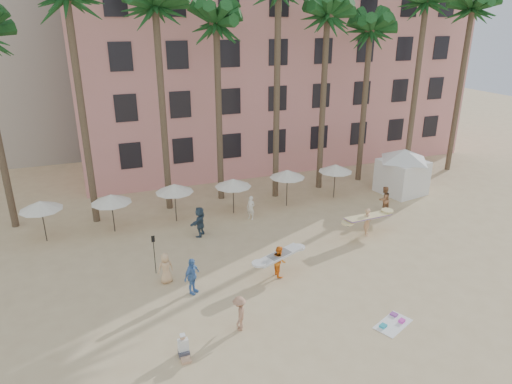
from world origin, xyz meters
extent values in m
plane|color=#D1B789|center=(0.00, 0.00, 0.00)|extent=(120.00, 120.00, 0.00)
cube|color=pink|center=(7.00, 26.00, 8.00)|extent=(35.00, 14.00, 16.00)
cylinder|color=brown|center=(-10.00, 14.50, 7.00)|extent=(0.44, 0.44, 14.00)
cylinder|color=brown|center=(-5.00, 15.00, 6.75)|extent=(0.44, 0.44, 13.50)
cylinder|color=brown|center=(-1.00, 15.50, 6.25)|extent=(0.44, 0.44, 12.50)
cylinder|color=brown|center=(3.00, 14.50, 7.25)|extent=(0.44, 0.44, 14.50)
cylinder|color=brown|center=(7.00, 15.00, 6.50)|extent=(0.44, 0.44, 13.00)
cylinder|color=brown|center=(11.00, 15.50, 6.00)|extent=(0.44, 0.44, 12.00)
cylinder|color=brown|center=(15.00, 14.50, 7.00)|extent=(0.44, 0.44, 14.00)
cylinder|color=brown|center=(20.00, 15.00, 6.75)|extent=(0.44, 0.44, 13.50)
cylinder|color=#332B23|center=(-13.00, 12.50, 1.25)|extent=(0.07, 0.07, 2.50)
cone|color=white|center=(-13.00, 12.50, 2.35)|extent=(2.50, 2.50, 0.55)
cylinder|color=#332B23|center=(-9.00, 12.40, 1.20)|extent=(0.07, 0.07, 2.40)
cone|color=white|center=(-9.00, 12.40, 2.25)|extent=(2.50, 2.50, 0.55)
cylinder|color=#332B23|center=(-5.00, 12.60, 1.25)|extent=(0.07, 0.07, 2.50)
cone|color=white|center=(-5.00, 12.60, 2.35)|extent=(2.50, 2.50, 0.55)
cylinder|color=#332B23|center=(-1.00, 12.50, 1.20)|extent=(0.07, 0.07, 2.40)
cone|color=white|center=(-1.00, 12.50, 2.25)|extent=(2.50, 2.50, 0.55)
cylinder|color=#332B23|center=(3.00, 12.40, 1.30)|extent=(0.07, 0.07, 2.60)
cone|color=white|center=(3.00, 12.40, 2.45)|extent=(2.50, 2.50, 0.55)
cylinder|color=#332B23|center=(7.00, 12.60, 1.25)|extent=(0.07, 0.07, 2.50)
cone|color=white|center=(7.00, 12.60, 2.35)|extent=(2.50, 2.50, 0.55)
cube|color=white|center=(12.37, 11.68, 1.30)|extent=(3.49, 3.49, 2.60)
cone|color=white|center=(12.37, 11.68, 3.05)|extent=(5.24, 5.24, 0.90)
cube|color=white|center=(1.77, -1.78, 0.01)|extent=(2.05, 1.64, 0.02)
cube|color=teal|center=(1.24, -1.80, 0.07)|extent=(0.38, 0.35, 0.10)
cube|color=#E640C4|center=(2.22, -1.80, 0.08)|extent=(0.35, 0.31, 0.12)
cube|color=purple|center=(2.20, -1.26, 0.06)|extent=(0.36, 0.38, 0.08)
imported|color=#E2AC7F|center=(5.75, 6.31, 0.89)|extent=(0.67, 0.77, 1.77)
cube|color=#F2DE97|center=(5.75, 6.31, 1.24)|extent=(3.51, 1.45, 0.40)
imported|color=orange|center=(-1.32, 3.85, 0.84)|extent=(0.68, 0.85, 1.69)
cube|color=silver|center=(-1.32, 3.85, 1.18)|extent=(2.83, 1.57, 0.29)
imported|color=#374C60|center=(-4.04, 9.88, 0.96)|extent=(1.53, 1.76, 1.92)
imported|color=#AD785C|center=(-4.71, 0.33, 0.81)|extent=(0.99, 1.20, 1.62)
imported|color=#5383C3|center=(-5.97, 3.80, 0.95)|extent=(1.15, 1.08, 1.90)
imported|color=white|center=(-0.22, 11.12, 0.82)|extent=(0.67, 0.71, 1.63)
imported|color=#E0B07E|center=(-7.00, 5.26, 0.82)|extent=(0.88, 0.64, 1.64)
imported|color=#996340|center=(8.86, 8.97, 0.94)|extent=(1.01, 0.85, 1.88)
cylinder|color=black|center=(-7.38, 6.30, 1.05)|extent=(0.04, 0.04, 2.10)
cube|color=black|center=(-7.38, 6.30, 2.05)|extent=(0.18, 0.03, 0.35)
cube|color=#3F3F4C|center=(-7.35, -0.45, 0.11)|extent=(0.43, 0.40, 0.23)
cube|color=tan|center=(-7.35, -0.78, 0.06)|extent=(0.38, 0.43, 0.11)
cube|color=white|center=(-7.35, -0.40, 0.48)|extent=(0.42, 0.25, 0.52)
sphere|color=tan|center=(-7.35, -0.40, 0.86)|extent=(0.23, 0.23, 0.23)
camera|label=1|loc=(-9.89, -15.34, 12.74)|focal=32.00mm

